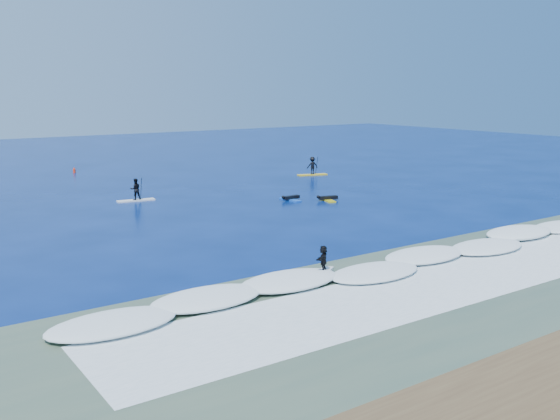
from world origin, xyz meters
TOP-DOWN VIEW (x-y plane):
  - ground at (0.00, 0.00)m, footprint 160.00×160.00m
  - shallow_water at (0.00, -14.00)m, footprint 90.00×13.00m
  - breaking_wave at (0.00, -10.00)m, footprint 40.00×6.00m
  - whitewater at (0.00, -13.00)m, footprint 34.00×5.00m
  - sup_paddler_center at (-4.73, 13.65)m, footprint 2.86×1.07m
  - sup_paddler_right at (14.74, 17.26)m, footprint 3.03×1.52m
  - prone_paddler_near at (7.24, 5.67)m, footprint 1.68×2.20m
  - prone_paddler_far at (5.02, 7.34)m, footprint 1.62×2.07m
  - wave_surfer at (-5.03, -9.26)m, footprint 1.75×1.39m
  - marker_buoy at (-3.85, 31.92)m, footprint 0.25×0.25m

SIDE VIEW (x-z plane):
  - ground at x=0.00m, z-range 0.00..0.00m
  - breaking_wave at x=0.00m, z-range -0.15..0.15m
  - whitewater at x=0.00m, z-range -0.01..0.01m
  - shallow_water at x=0.00m, z-range 0.00..0.01m
  - prone_paddler_far at x=5.02m, z-range -0.07..0.36m
  - prone_paddler_near at x=7.24m, z-range -0.07..0.37m
  - marker_buoy at x=-3.85m, z-range -0.04..0.57m
  - sup_paddler_center at x=-4.73m, z-range -0.25..1.71m
  - wave_surfer at x=-5.03m, z-range 0.10..1.39m
  - sup_paddler_right at x=14.74m, z-range -0.23..1.84m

